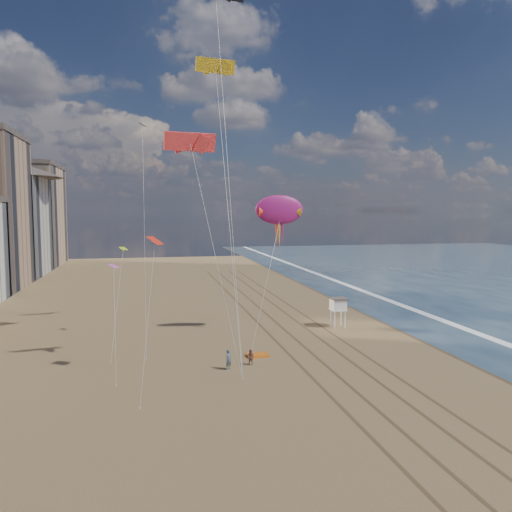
% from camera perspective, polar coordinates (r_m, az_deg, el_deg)
% --- Properties ---
extents(ground, '(260.00, 260.00, 0.00)m').
position_cam_1_polar(ground, '(35.38, 14.97, -19.31)').
color(ground, brown).
rests_on(ground, ground).
extents(wet_sand, '(260.00, 260.00, 0.00)m').
position_cam_1_polar(wet_sand, '(77.88, 13.94, -5.74)').
color(wet_sand, '#42301E').
rests_on(wet_sand, ground).
extents(foam, '(260.00, 260.00, 0.00)m').
position_cam_1_polar(foam, '(79.80, 16.66, -5.54)').
color(foam, white).
rests_on(foam, ground).
extents(tracks, '(7.68, 120.00, 0.01)m').
position_cam_1_polar(tracks, '(62.81, 4.36, -8.23)').
color(tracks, brown).
rests_on(tracks, ground).
extents(lifeguard_stand, '(2.05, 2.05, 3.70)m').
position_cam_1_polar(lifeguard_stand, '(63.52, 9.37, -5.51)').
color(lifeguard_stand, white).
rests_on(lifeguard_stand, ground).
extents(grounded_kite, '(2.24, 1.52, 0.24)m').
position_cam_1_polar(grounded_kite, '(51.01, 0.18, -11.26)').
color(grounded_kite, orange).
rests_on(grounded_kite, ground).
extents(show_kite, '(5.26, 5.19, 18.06)m').
position_cam_1_polar(show_kite, '(58.02, 2.69, 5.27)').
color(show_kite, '#981766').
rests_on(show_kite, ground).
extents(kite_flyer_a, '(0.83, 0.75, 1.90)m').
position_cam_1_polar(kite_flyer_a, '(46.86, -3.14, -11.72)').
color(kite_flyer_a, '#535D6B').
rests_on(kite_flyer_a, ground).
extents(kite_flyer_b, '(0.93, 0.92, 1.52)m').
position_cam_1_polar(kite_flyer_b, '(48.11, -0.60, -11.49)').
color(kite_flyer_b, brown).
rests_on(kite_flyer_b, ground).
extents(parafoils, '(8.90, 15.61, 17.47)m').
position_cam_1_polar(parafoils, '(53.76, -5.36, 22.61)').
color(parafoils, black).
rests_on(parafoils, ground).
extents(small_kites, '(5.43, 16.97, 15.12)m').
position_cam_1_polar(small_kites, '(50.90, -13.47, 4.52)').
color(small_kites, '#DB55A8').
rests_on(small_kites, ground).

